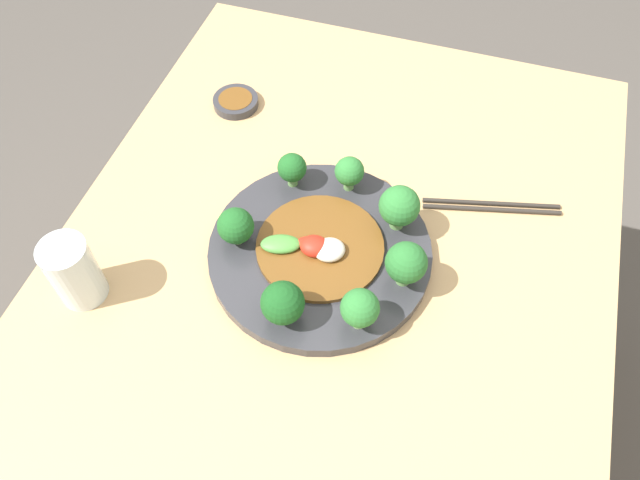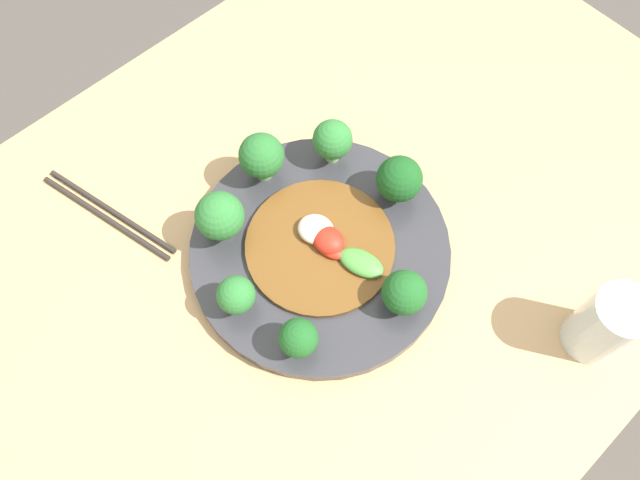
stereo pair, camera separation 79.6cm
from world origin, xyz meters
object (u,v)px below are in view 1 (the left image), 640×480
object	(u,v)px
broccoli_southwest	(292,168)
broccoli_south	(236,226)
broccoli_north	(406,263)
broccoli_east	(283,303)
chopsticks	(491,206)
plate	(320,252)
drinking_glass	(74,272)
sauce_dish	(236,101)
stirfry_center	(317,247)
broccoli_northeast	(360,309)
broccoli_northwest	(399,206)
broccoli_west	(349,172)

from	to	relation	value
broccoli_southwest	broccoli_south	size ratio (longest dim) A/B	0.99
broccoli_north	broccoli_east	size ratio (longest dim) A/B	1.08
chopsticks	broccoli_south	bearing A→B (deg)	-61.62
plate	broccoli_south	world-z (taller)	broccoli_south
drinking_glass	sauce_dish	size ratio (longest dim) A/B	1.36
broccoli_southwest	plate	bearing A→B (deg)	36.66
broccoli_southwest	sauce_dish	xyz separation A→B (m)	(-0.15, -0.16, -0.05)
broccoli_east	stirfry_center	size ratio (longest dim) A/B	0.37
broccoli_northeast	sauce_dish	size ratio (longest dim) A/B	0.86
plate	broccoli_north	distance (m)	0.14
broccoli_northwest	chopsticks	distance (m)	0.17
broccoli_south	drinking_glass	xyz separation A→B (m)	(0.14, -0.18, 0.00)
broccoli_north	broccoli_northeast	xyz separation A→B (m)	(0.08, -0.04, -0.00)
broccoli_northeast	broccoli_west	world-z (taller)	broccoli_northeast
broccoli_south	chopsticks	bearing A→B (deg)	118.38
plate	broccoli_east	world-z (taller)	broccoli_east
broccoli_east	chopsticks	world-z (taller)	broccoli_east
broccoli_northwest	broccoli_southwest	distance (m)	0.17
broccoli_northwest	sauce_dish	distance (m)	0.38
broccoli_west	stirfry_center	size ratio (longest dim) A/B	0.33
stirfry_center	chopsticks	size ratio (longest dim) A/B	0.88
broccoli_northwest	broccoli_northeast	distance (m)	0.17
broccoli_north	drinking_glass	bearing A→B (deg)	-71.55
broccoli_west	drinking_glass	xyz separation A→B (m)	(0.28, -0.30, -0.00)
broccoli_northwest	chopsticks	world-z (taller)	broccoli_northwest
broccoli_northeast	broccoli_southwest	world-z (taller)	broccoli_northeast
sauce_dish	broccoli_south	bearing A→B (deg)	22.89
broccoli_southwest	chopsticks	size ratio (longest dim) A/B	0.28
stirfry_center	broccoli_southwest	bearing A→B (deg)	-145.38
plate	broccoli_west	bearing A→B (deg)	176.34
broccoli_northwest	broccoli_west	bearing A→B (deg)	-118.80
plate	broccoli_northeast	distance (m)	0.14
plate	broccoli_south	bearing A→B (deg)	-79.77
broccoli_north	broccoli_northeast	world-z (taller)	broccoli_north
broccoli_northwest	sauce_dish	bearing A→B (deg)	-119.21
broccoli_east	broccoli_south	bearing A→B (deg)	-133.35
broccoli_west	broccoli_northeast	bearing A→B (deg)	19.20
stirfry_center	chopsticks	world-z (taller)	stirfry_center
broccoli_east	chopsticks	xyz separation A→B (m)	(-0.28, 0.23, -0.05)
broccoli_northwest	broccoli_north	xyz separation A→B (m)	(0.09, 0.03, -0.00)
plate	broccoli_north	bearing A→B (deg)	82.20
broccoli_south	chopsticks	world-z (taller)	broccoli_south
drinking_glass	sauce_dish	bearing A→B (deg)	171.88
broccoli_northwest	drinking_glass	size ratio (longest dim) A/B	0.70
plate	broccoli_southwest	size ratio (longest dim) A/B	5.48
broccoli_east	stirfry_center	bearing A→B (deg)	175.85
broccoli_south	stirfry_center	world-z (taller)	broccoli_south
broccoli_south	sauce_dish	size ratio (longest dim) A/B	0.76
stirfry_center	plate	bearing A→B (deg)	135.25
plate	broccoli_southwest	world-z (taller)	broccoli_southwest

